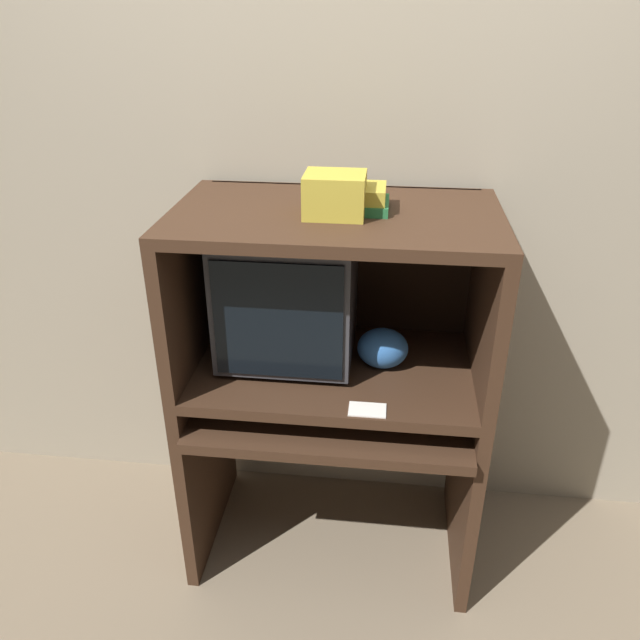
# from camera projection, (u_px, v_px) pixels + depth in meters

# --- Properties ---
(ground_plane) EXTENTS (12.00, 12.00, 0.00)m
(ground_plane) POSITION_uv_depth(u_px,v_px,m) (324.00, 599.00, 2.17)
(ground_plane) COLOR #756651
(wall_back) EXTENTS (6.00, 0.06, 2.60)m
(wall_back) POSITION_uv_depth(u_px,v_px,m) (346.00, 181.00, 2.13)
(wall_back) COLOR gray
(wall_back) RESTS_ON ground_plane
(desk_base) EXTENTS (0.98, 0.61, 0.66)m
(desk_base) POSITION_uv_depth(u_px,v_px,m) (332.00, 454.00, 2.20)
(desk_base) COLOR #382316
(desk_base) RESTS_ON ground_plane
(desk_monitor_shelf) EXTENTS (0.98, 0.58, 0.12)m
(desk_monitor_shelf) POSITION_uv_depth(u_px,v_px,m) (334.00, 372.00, 2.08)
(desk_monitor_shelf) COLOR #382316
(desk_monitor_shelf) RESTS_ON desk_base
(hutch_upper) EXTENTS (0.98, 0.58, 0.53)m
(hutch_upper) POSITION_uv_depth(u_px,v_px,m) (336.00, 261.00, 1.93)
(hutch_upper) COLOR #382316
(hutch_upper) RESTS_ON desk_monitor_shelf
(crt_monitor) EXTENTS (0.43, 0.40, 0.43)m
(crt_monitor) POSITION_uv_depth(u_px,v_px,m) (288.00, 295.00, 2.02)
(crt_monitor) COLOR #333338
(crt_monitor) RESTS_ON desk_monitor_shelf
(keyboard) EXTENTS (0.43, 0.15, 0.03)m
(keyboard) POSITION_uv_depth(u_px,v_px,m) (281.00, 405.00, 2.05)
(keyboard) COLOR black
(keyboard) RESTS_ON desk_base
(mouse) EXTENTS (0.07, 0.05, 0.03)m
(mouse) POSITION_uv_depth(u_px,v_px,m) (370.00, 411.00, 2.01)
(mouse) COLOR #B7B7B7
(mouse) RESTS_ON desk_base
(snack_bag) EXTENTS (0.17, 0.12, 0.14)m
(snack_bag) POSITION_uv_depth(u_px,v_px,m) (383.00, 348.00, 2.03)
(snack_bag) COLOR #336BB7
(snack_bag) RESTS_ON desk_monitor_shelf
(book_stack) EXTENTS (0.20, 0.16, 0.07)m
(book_stack) POSITION_uv_depth(u_px,v_px,m) (356.00, 198.00, 1.82)
(book_stack) COLOR #236638
(book_stack) RESTS_ON hutch_upper
(paper_card) EXTENTS (0.11, 0.07, 0.00)m
(paper_card) POSITION_uv_depth(u_px,v_px,m) (367.00, 410.00, 1.84)
(paper_card) COLOR white
(paper_card) RESTS_ON desk_monitor_shelf
(storage_box) EXTENTS (0.17, 0.15, 0.12)m
(storage_box) POSITION_uv_depth(u_px,v_px,m) (335.00, 195.00, 1.76)
(storage_box) COLOR gold
(storage_box) RESTS_ON hutch_upper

